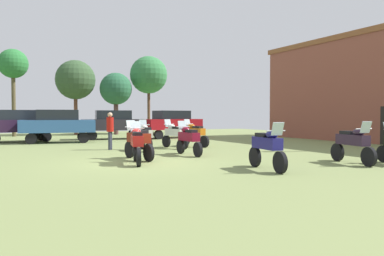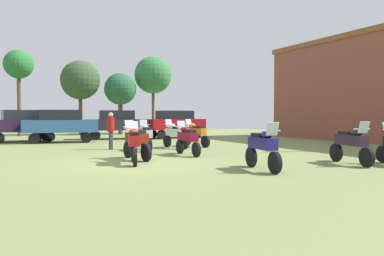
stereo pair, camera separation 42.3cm
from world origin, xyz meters
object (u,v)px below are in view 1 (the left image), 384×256
Objects in this scene: person_1 at (110,128)px; car_5 at (19,123)px; motorcycle_5 at (138,140)px; motorcycle_1 at (146,135)px; motorcycle_6 at (194,133)px; tree_8 at (116,89)px; motorcycle_3 at (353,143)px; motorcycle_7 at (188,138)px; car_6 at (58,124)px; tree_1 at (75,80)px; car_3 at (113,122)px; motorcycle_11 at (174,134)px; car_2 at (172,122)px; tree_3 at (149,75)px; motorcycle_8 at (137,143)px; tree_6 at (13,65)px; motorcycle_10 at (267,146)px.

car_5 is at bearing 57.83° from person_1.
motorcycle_1 is at bearing 56.72° from motorcycle_5.
person_1 is (-4.53, 0.18, 0.35)m from motorcycle_6.
motorcycle_3 is at bearing -85.42° from tree_8.
motorcycle_3 is 1.05× the size of motorcycle_7.
tree_1 is (2.70, 9.19, 3.48)m from car_6.
motorcycle_11 is at bearing -165.47° from car_3.
motorcycle_1 is 0.96× the size of motorcycle_6.
car_2 reaches higher than person_1.
tree_1 is at bearing 27.68° from car_2.
motorcycle_6 is 15.37m from tree_3.
motorcycle_11 is at bearing -59.13° from motorcycle_3.
motorcycle_8 is at bearing -107.29° from motorcycle_1.
motorcycle_11 is 8.17m from car_6.
motorcycle_1 is at bearing -176.73° from car_3.
car_5 is at bearing -123.32° from tree_1.
motorcycle_5 is at bearing -111.75° from tree_3.
motorcycle_8 is 5.68m from person_1.
motorcycle_11 is 0.48× the size of car_6.
motorcycle_5 is 20.06m from tree_6.
motorcycle_6 is at bearing -101.09° from tree_3.
motorcycle_3 is 0.43× the size of tree_8.
motorcycle_3 is 1.03× the size of motorcycle_5.
car_6 is at bearing 110.19° from motorcycle_7.
motorcycle_5 is at bearing -149.33° from motorcycle_6.
car_2 and car_6 have the same top height.
tree_6 is (-5.99, 18.59, 4.86)m from motorcycle_7.
car_6 is (-6.14, 6.16, 0.45)m from motorcycle_6.
car_5 is (-6.00, 0.03, 0.00)m from car_3.
car_3 is 1.01× the size of car_5.
motorcycle_8 is 0.96× the size of motorcycle_11.
car_2 is at bearing -91.10° from car_3.
motorcycle_1 is at bearing -88.91° from tree_1.
car_2 is 0.65× the size of tree_6.
motorcycle_6 is at bearing 58.20° from motorcycle_7.
motorcycle_8 is 0.46× the size of car_2.
motorcycle_7 is at bearing 153.32° from car_2.
motorcycle_1 is 0.96× the size of motorcycle_10.
car_3 is 1.00× the size of car_6.
tree_1 reaches higher than motorcycle_7.
motorcycle_11 is 3.23m from person_1.
tree_1 reaches higher than tree_8.
motorcycle_11 is at bearing -136.14° from car_6.
motorcycle_11 is 16.11m from tree_3.
motorcycle_8 is 0.46× the size of car_6.
motorcycle_11 is at bearing -94.33° from tree_8.
car_5 is at bearing -48.52° from motorcycle_3.
tree_3 is (4.21, 14.87, 4.55)m from motorcycle_11.
motorcycle_10 is at bearing 160.10° from car_2.
car_6 is at bearing 92.15° from car_2.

